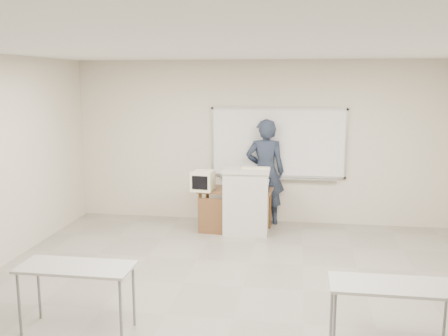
% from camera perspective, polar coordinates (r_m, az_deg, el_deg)
% --- Properties ---
extents(floor, '(7.00, 8.00, 0.01)m').
position_cam_1_polar(floor, '(5.85, 1.07, -16.92)').
color(floor, gray).
rests_on(floor, ground).
extents(whiteboard, '(2.48, 0.10, 1.31)m').
position_cam_1_polar(whiteboard, '(9.21, 6.20, 2.77)').
color(whiteboard, white).
rests_on(whiteboard, floor).
extents(student_desks, '(4.40, 2.20, 0.73)m').
position_cam_1_polar(student_desks, '(4.35, -1.33, -17.01)').
color(student_desks, '#AAAAA4').
rests_on(student_desks, floor).
extents(instructor_desk, '(1.27, 0.63, 0.75)m').
position_cam_1_polar(instructor_desk, '(8.69, 1.22, -4.09)').
color(instructor_desk, brown).
rests_on(instructor_desk, floor).
extents(podium, '(0.80, 0.58, 1.13)m').
position_cam_1_polar(podium, '(8.66, 2.55, -3.80)').
color(podium, beige).
rests_on(podium, floor).
extents(crt_monitor, '(0.36, 0.41, 0.34)m').
position_cam_1_polar(crt_monitor, '(8.67, -2.39, -1.44)').
color(crt_monitor, beige).
rests_on(crt_monitor, instructor_desk).
extents(laptop, '(0.32, 0.30, 0.24)m').
position_cam_1_polar(laptop, '(8.57, 3.87, -2.33)').
color(laptop, black).
rests_on(laptop, instructor_desk).
extents(mouse, '(0.09, 0.07, 0.03)m').
position_cam_1_polar(mouse, '(8.74, 4.68, -2.36)').
color(mouse, silver).
rests_on(mouse, instructor_desk).
extents(keyboard, '(0.48, 0.17, 0.03)m').
position_cam_1_polar(keyboard, '(8.61, 3.63, 0.01)').
color(keyboard, beige).
rests_on(keyboard, podium).
extents(presenter, '(0.74, 0.51, 1.95)m').
position_cam_1_polar(presenter, '(9.19, 4.73, -0.43)').
color(presenter, black).
rests_on(presenter, floor).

